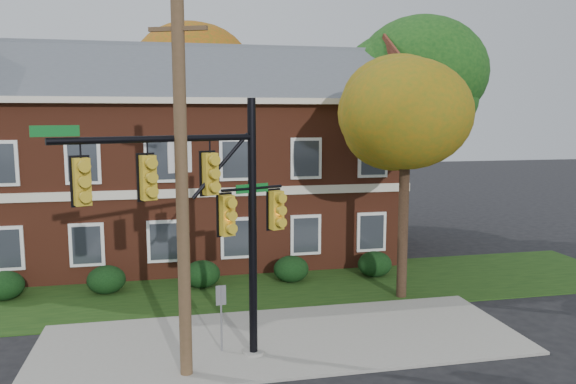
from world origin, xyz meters
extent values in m
plane|color=black|center=(0.00, 0.00, 0.00)|extent=(120.00, 120.00, 0.00)
cube|color=gray|center=(0.00, 1.00, 0.04)|extent=(14.00, 5.00, 0.08)
cube|color=#193811|center=(0.00, 6.00, 0.02)|extent=(30.00, 6.00, 0.04)
cube|color=maroon|center=(-2.00, 12.00, 3.50)|extent=(18.00, 8.00, 7.00)
cube|color=beige|center=(-2.00, 12.00, 7.12)|extent=(18.80, 8.80, 0.24)
cube|color=beige|center=(-2.00, 7.97, 3.50)|extent=(18.00, 0.12, 0.35)
ellipsoid|color=black|center=(-9.00, 6.70, 0.53)|extent=(1.40, 1.26, 1.05)
ellipsoid|color=black|center=(-5.50, 6.70, 0.53)|extent=(1.40, 1.26, 1.05)
ellipsoid|color=black|center=(-2.00, 6.70, 0.53)|extent=(1.40, 1.26, 1.05)
ellipsoid|color=black|center=(1.50, 6.70, 0.53)|extent=(1.40, 1.26, 1.05)
ellipsoid|color=black|center=(5.00, 6.70, 0.53)|extent=(1.40, 1.26, 1.05)
cylinder|color=black|center=(5.00, 4.00, 2.88)|extent=(0.36, 0.36, 5.76)
ellipsoid|color=#9A620D|center=(5.00, 4.00, 6.48)|extent=(4.25, 4.25, 3.60)
ellipsoid|color=#9A620D|center=(5.62, 3.62, 7.08)|extent=(3.50, 3.50, 3.00)
cylinder|color=black|center=(9.00, 13.00, 3.52)|extent=(0.36, 0.36, 7.04)
ellipsoid|color=#103D12|center=(9.00, 13.00, 7.92)|extent=(5.95, 5.95, 5.04)
ellipsoid|color=#103D12|center=(9.88, 12.47, 8.52)|extent=(4.90, 4.90, 4.20)
cylinder|color=black|center=(-1.00, 20.00, 3.84)|extent=(0.36, 0.36, 7.68)
ellipsoid|color=#CA4911|center=(-1.00, 20.00, 8.64)|extent=(6.46, 6.46, 5.47)
ellipsoid|color=#CA4911|center=(-0.05, 19.43, 9.24)|extent=(5.32, 5.32, 4.56)
cylinder|color=gray|center=(-1.00, 0.10, 0.08)|extent=(0.56, 0.56, 0.16)
cylinder|color=black|center=(-1.00, 0.10, 3.50)|extent=(0.28, 0.28, 6.99)
cylinder|color=black|center=(-3.33, -0.80, 5.99)|extent=(4.71, 1.96, 0.16)
cylinder|color=black|center=(-1.00, 0.10, 4.64)|extent=(1.70, 0.73, 0.08)
cube|color=gold|center=(-5.00, -1.46, 5.09)|extent=(0.52, 0.44, 1.16)
cube|color=gold|center=(-3.61, -0.91, 5.09)|extent=(0.52, 0.44, 1.16)
cube|color=gold|center=(-2.12, -0.33, 5.09)|extent=(0.52, 0.44, 1.16)
cube|color=silver|center=(-2.86, -0.62, 5.54)|extent=(0.57, 0.25, 0.75)
cube|color=#0C611F|center=(-5.47, -1.64, 6.21)|extent=(0.95, 0.40, 0.24)
cube|color=gold|center=(-1.70, -0.17, 3.99)|extent=(0.52, 0.44, 1.16)
cube|color=gold|center=(-0.30, 0.37, 3.99)|extent=(0.52, 0.44, 1.16)
cube|color=#0C611F|center=(-1.00, 0.10, 4.64)|extent=(0.90, 0.38, 0.23)
cylinder|color=#503D25|center=(-2.83, -0.70, 4.63)|extent=(0.41, 0.41, 9.26)
cube|color=#503D25|center=(-2.83, -0.70, 8.54)|extent=(1.36, 0.67, 0.10)
cylinder|color=slate|center=(-1.83, 0.48, 0.97)|extent=(0.06, 0.06, 1.94)
cube|color=slate|center=(-1.83, 0.48, 1.67)|extent=(0.28, 0.07, 0.55)
camera|label=1|loc=(-3.13, -14.36, 6.53)|focal=35.00mm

